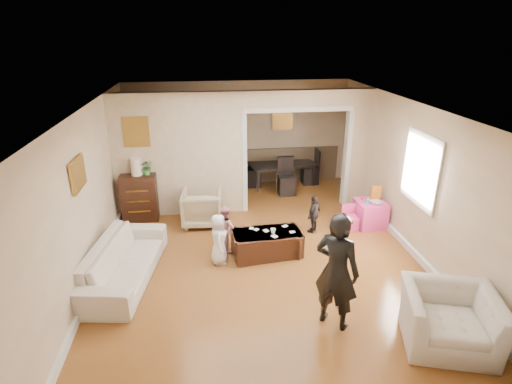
{
  "coord_description": "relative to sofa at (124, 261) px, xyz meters",
  "views": [
    {
      "loc": [
        -0.88,
        -6.39,
        3.75
      ],
      "look_at": [
        0.0,
        0.2,
        1.05
      ],
      "focal_mm": 28.26,
      "sensor_mm": 36.0,
      "label": 1
    }
  ],
  "objects": [
    {
      "name": "floor",
      "position": [
        2.24,
        0.63,
        -0.32
      ],
      "size": [
        7.0,
        7.0,
        0.0
      ],
      "primitive_type": "plane",
      "color": "#A4662A",
      "rests_on": "ground"
    },
    {
      "name": "partition_left",
      "position": [
        0.86,
        2.43,
        0.98
      ],
      "size": [
        2.75,
        0.18,
        2.6
      ],
      "primitive_type": "cube",
      "color": "beige",
      "rests_on": "ground"
    },
    {
      "name": "partition_right",
      "position": [
        4.71,
        2.43,
        0.98
      ],
      "size": [
        0.55,
        0.18,
        2.6
      ],
      "primitive_type": "cube",
      "color": "beige",
      "rests_on": "ground"
    },
    {
      "name": "partition_header",
      "position": [
        3.34,
        2.43,
        2.11
      ],
      "size": [
        2.22,
        0.18,
        0.35
      ],
      "primitive_type": "cube",
      "color": "beige",
      "rests_on": "partition_right"
    },
    {
      "name": "window_pane",
      "position": [
        4.97,
        0.23,
        1.23
      ],
      "size": [
        0.03,
        0.95,
        1.1
      ],
      "primitive_type": "cube",
      "color": "white",
      "rests_on": "ground"
    },
    {
      "name": "framed_art_partition",
      "position": [
        0.04,
        2.33,
        1.53
      ],
      "size": [
        0.45,
        0.03,
        0.55
      ],
      "primitive_type": "cube",
      "color": "brown",
      "rests_on": "partition_left"
    },
    {
      "name": "framed_art_sofa_wall",
      "position": [
        -0.47,
        0.03,
        1.48
      ],
      "size": [
        0.03,
        0.55,
        0.4
      ],
      "primitive_type": "cube",
      "color": "brown"
    },
    {
      "name": "framed_art_alcove",
      "position": [
        3.34,
        4.07,
        1.38
      ],
      "size": [
        0.45,
        0.03,
        0.55
      ],
      "primitive_type": "cube",
      "color": "brown"
    },
    {
      "name": "sofa",
      "position": [
        0.0,
        0.0,
        0.0
      ],
      "size": [
        1.19,
        2.3,
        0.64
      ],
      "primitive_type": "imported",
      "rotation": [
        0.0,
        0.0,
        1.41
      ],
      "color": "beige",
      "rests_on": "ground"
    },
    {
      "name": "armchair_back",
      "position": [
        1.26,
        1.83,
        0.05
      ],
      "size": [
        0.85,
        0.87,
        0.73
      ],
      "primitive_type": "imported",
      "rotation": [
        0.0,
        0.0,
        3.06
      ],
      "color": "tan",
      "rests_on": "ground"
    },
    {
      "name": "armchair_front",
      "position": [
        4.31,
        -2.02,
        0.04
      ],
      "size": [
        1.35,
        1.26,
        0.72
      ],
      "primitive_type": "imported",
      "rotation": [
        0.0,
        0.0,
        -0.3
      ],
      "color": "beige",
      "rests_on": "ground"
    },
    {
      "name": "dresser",
      "position": [
        -0.02,
        2.21,
        0.18
      ],
      "size": [
        0.72,
        0.41,
        0.99
      ],
      "primitive_type": "cube",
      "color": "black",
      "rests_on": "ground"
    },
    {
      "name": "table_lamp",
      "position": [
        -0.02,
        2.21,
        0.85
      ],
      "size": [
        0.22,
        0.22,
        0.36
      ],
      "primitive_type": "cylinder",
      "color": "#FFE9CF",
      "rests_on": "dresser"
    },
    {
      "name": "potted_plant",
      "position": [
        0.18,
        2.21,
        0.84
      ],
      "size": [
        0.3,
        0.26,
        0.33
      ],
      "primitive_type": "imported",
      "color": "#37692E",
      "rests_on": "dresser"
    },
    {
      "name": "coffee_table",
      "position": [
        2.37,
        0.42,
        -0.1
      ],
      "size": [
        1.25,
        0.74,
        0.45
      ],
      "primitive_type": "cube",
      "rotation": [
        0.0,
        0.0,
        0.13
      ],
      "color": "#3A1E12",
      "rests_on": "ground"
    },
    {
      "name": "coffee_cup",
      "position": [
        2.47,
        0.37,
        0.17
      ],
      "size": [
        0.11,
        0.11,
        0.09
      ],
      "primitive_type": "imported",
      "rotation": [
        0.0,
        0.0,
        0.13
      ],
      "color": "white",
      "rests_on": "coffee_table"
    },
    {
      "name": "play_table",
      "position": [
        4.63,
        1.28,
        -0.05
      ],
      "size": [
        0.59,
        0.59,
        0.53
      ],
      "primitive_type": "cube",
      "rotation": [
        0.0,
        0.0,
        0.06
      ],
      "color": "#FF43A5",
      "rests_on": "ground"
    },
    {
      "name": "cereal_box",
      "position": [
        4.75,
        1.38,
        0.36
      ],
      "size": [
        0.2,
        0.08,
        0.3
      ],
      "primitive_type": "cube",
      "rotation": [
        0.0,
        0.0,
        0.06
      ],
      "color": "yellow",
      "rests_on": "play_table"
    },
    {
      "name": "cyan_cup",
      "position": [
        4.53,
        1.23,
        0.25
      ],
      "size": [
        0.08,
        0.08,
        0.08
      ],
      "primitive_type": "cylinder",
      "color": "#29C2CF",
      "rests_on": "play_table"
    },
    {
      "name": "toy_block",
      "position": [
        4.51,
        1.4,
        0.24
      ],
      "size": [
        0.1,
        0.09,
        0.05
      ],
      "primitive_type": "cube",
      "rotation": [
        0.0,
        0.0,
        0.41
      ],
      "color": "red",
      "rests_on": "play_table"
    },
    {
      "name": "play_bowl",
      "position": [
        4.68,
        1.16,
        0.24
      ],
      "size": [
        0.24,
        0.24,
        0.06
      ],
      "primitive_type": "imported",
      "rotation": [
        0.0,
        0.0,
        0.06
      ],
      "color": "beige",
      "rests_on": "play_table"
    },
    {
      "name": "dining_table",
      "position": [
        3.3,
        3.84,
        -0.03
      ],
      "size": [
        1.79,
        1.18,
        0.58
      ],
      "primitive_type": "imported",
      "rotation": [
        0.0,
        0.0,
        0.16
      ],
      "color": "black",
      "rests_on": "ground"
    },
    {
      "name": "adult_person",
      "position": [
        2.99,
        -1.48,
        0.51
      ],
      "size": [
        0.72,
        0.7,
        1.66
      ],
      "primitive_type": "imported",
      "rotation": [
        0.0,
        0.0,
        2.42
      ],
      "color": "black",
      "rests_on": "ground"
    },
    {
      "name": "child_kneel_a",
      "position": [
        1.52,
        0.27,
        0.13
      ],
      "size": [
        0.31,
        0.45,
        0.9
      ],
      "primitive_type": "imported",
      "rotation": [
        0.0,
        0.0,
        1.52
      ],
      "color": "white",
      "rests_on": "ground"
    },
    {
      "name": "child_kneel_b",
      "position": [
        1.67,
        0.72,
        0.1
      ],
      "size": [
        0.47,
        0.51,
        0.85
      ],
      "primitive_type": "imported",
      "rotation": [
        0.0,
        0.0,
        2.05
      ],
      "color": "pink",
      "rests_on": "ground"
    },
    {
      "name": "child_toddler",
      "position": [
        3.42,
        1.17,
        0.06
      ],
      "size": [
        0.44,
        0.46,
        0.77
      ],
      "primitive_type": "imported",
      "rotation": [
        0.0,
        0.0,
        -2.32
      ],
      "color": "black",
      "rests_on": "ground"
    },
    {
      "name": "craft_papers",
      "position": [
        2.47,
        0.47,
        0.13
      ],
      "size": [
        0.79,
        0.48,
        0.0
      ],
      "color": "white",
      "rests_on": "coffee_table"
    }
  ]
}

